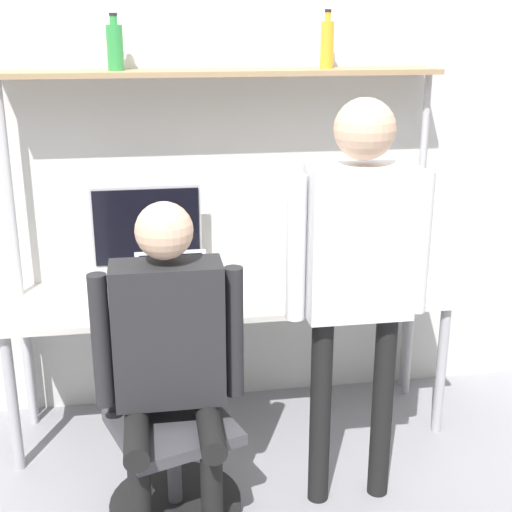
{
  "coord_description": "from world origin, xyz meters",
  "views": [
    {
      "loc": [
        -0.38,
        -2.94,
        2.0
      ],
      "look_at": [
        0.06,
        -0.15,
        1.07
      ],
      "focal_mm": 50.0,
      "sensor_mm": 36.0,
      "label": 1
    }
  ],
  "objects_px": {
    "bottle_green": "(115,46)",
    "bottle_amber": "(327,44)",
    "person_standing": "(359,256)",
    "laptop": "(172,289)",
    "person_seated": "(169,342)",
    "cell_phone": "(229,303)",
    "monitor": "(147,231)",
    "office_chair": "(170,453)"
  },
  "relations": [
    {
      "from": "monitor",
      "to": "laptop",
      "type": "height_order",
      "value": "monitor"
    },
    {
      "from": "bottle_green",
      "to": "office_chair",
      "type": "bearing_deg",
      "value": -79.06
    },
    {
      "from": "monitor",
      "to": "office_chair",
      "type": "bearing_deg",
      "value": -86.35
    },
    {
      "from": "laptop",
      "to": "bottle_amber",
      "type": "height_order",
      "value": "bottle_amber"
    },
    {
      "from": "cell_phone",
      "to": "person_seated",
      "type": "height_order",
      "value": "person_seated"
    },
    {
      "from": "monitor",
      "to": "person_seated",
      "type": "xyz_separation_m",
      "value": [
        0.06,
        -0.84,
        -0.22
      ]
    },
    {
      "from": "laptop",
      "to": "bottle_amber",
      "type": "distance_m",
      "value": 1.38
    },
    {
      "from": "bottle_green",
      "to": "cell_phone",
      "type": "bearing_deg",
      "value": -30.79
    },
    {
      "from": "laptop",
      "to": "bottle_green",
      "type": "relative_size",
      "value": 1.36
    },
    {
      "from": "person_standing",
      "to": "bottle_green",
      "type": "relative_size",
      "value": 6.92
    },
    {
      "from": "office_chair",
      "to": "bottle_green",
      "type": "relative_size",
      "value": 3.55
    },
    {
      "from": "monitor",
      "to": "laptop",
      "type": "xyz_separation_m",
      "value": [
        0.1,
        -0.22,
        -0.23
      ]
    },
    {
      "from": "monitor",
      "to": "cell_phone",
      "type": "relative_size",
      "value": 3.59
    },
    {
      "from": "monitor",
      "to": "person_standing",
      "type": "xyz_separation_m",
      "value": [
        0.83,
        -0.84,
        0.1
      ]
    },
    {
      "from": "laptop",
      "to": "person_standing",
      "type": "distance_m",
      "value": 1.0
    },
    {
      "from": "laptop",
      "to": "bottle_green",
      "type": "bearing_deg",
      "value": 133.07
    },
    {
      "from": "bottle_green",
      "to": "bottle_amber",
      "type": "distance_m",
      "value": 0.99
    },
    {
      "from": "cell_phone",
      "to": "bottle_green",
      "type": "height_order",
      "value": "bottle_green"
    },
    {
      "from": "office_chair",
      "to": "person_standing",
      "type": "xyz_separation_m",
      "value": [
        0.77,
        -0.04,
        0.85
      ]
    },
    {
      "from": "laptop",
      "to": "bottle_green",
      "type": "distance_m",
      "value": 1.15
    },
    {
      "from": "bottle_green",
      "to": "bottle_amber",
      "type": "relative_size",
      "value": 0.93
    },
    {
      "from": "cell_phone",
      "to": "office_chair",
      "type": "distance_m",
      "value": 0.76
    },
    {
      "from": "person_standing",
      "to": "bottle_amber",
      "type": "xyz_separation_m",
      "value": [
        0.06,
        0.84,
        0.78
      ]
    },
    {
      "from": "bottle_green",
      "to": "person_standing",
      "type": "bearing_deg",
      "value": -42.07
    },
    {
      "from": "laptop",
      "to": "person_standing",
      "type": "xyz_separation_m",
      "value": [
        0.72,
        -0.62,
        0.33
      ]
    },
    {
      "from": "laptop",
      "to": "person_standing",
      "type": "relative_size",
      "value": 0.2
    },
    {
      "from": "person_seated",
      "to": "person_standing",
      "type": "height_order",
      "value": "person_standing"
    },
    {
      "from": "monitor",
      "to": "person_standing",
      "type": "relative_size",
      "value": 0.31
    },
    {
      "from": "person_standing",
      "to": "laptop",
      "type": "bearing_deg",
      "value": 139.48
    },
    {
      "from": "cell_phone",
      "to": "office_chair",
      "type": "relative_size",
      "value": 0.17
    },
    {
      "from": "monitor",
      "to": "bottle_green",
      "type": "height_order",
      "value": "bottle_green"
    },
    {
      "from": "monitor",
      "to": "person_seated",
      "type": "height_order",
      "value": "person_seated"
    },
    {
      "from": "cell_phone",
      "to": "monitor",
      "type": "bearing_deg",
      "value": 142.45
    },
    {
      "from": "monitor",
      "to": "person_seated",
      "type": "bearing_deg",
      "value": -85.61
    },
    {
      "from": "person_standing",
      "to": "bottle_amber",
      "type": "distance_m",
      "value": 1.15
    },
    {
      "from": "person_standing",
      "to": "bottle_green",
      "type": "height_order",
      "value": "bottle_green"
    },
    {
      "from": "laptop",
      "to": "bottle_amber",
      "type": "xyz_separation_m",
      "value": [
        0.78,
        0.22,
        1.12
      ]
    },
    {
      "from": "cell_phone",
      "to": "person_standing",
      "type": "xyz_separation_m",
      "value": [
        0.46,
        -0.56,
        0.39
      ]
    },
    {
      "from": "person_standing",
      "to": "monitor",
      "type": "bearing_deg",
      "value": 134.49
    },
    {
      "from": "laptop",
      "to": "person_seated",
      "type": "bearing_deg",
      "value": -93.79
    },
    {
      "from": "bottle_green",
      "to": "bottle_amber",
      "type": "bearing_deg",
      "value": 0.0
    },
    {
      "from": "office_chair",
      "to": "person_seated",
      "type": "bearing_deg",
      "value": -71.79
    }
  ]
}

